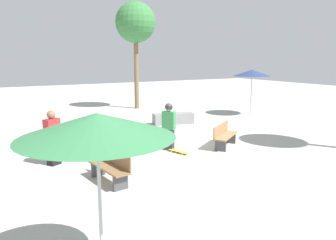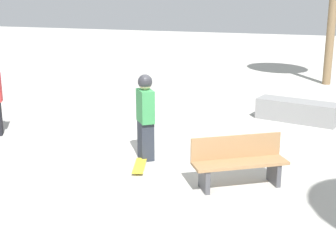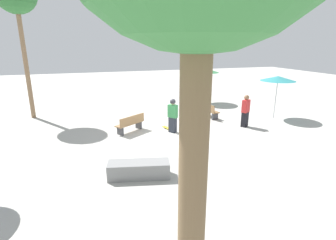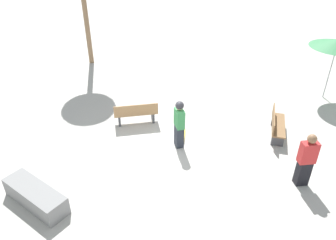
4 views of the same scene
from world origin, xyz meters
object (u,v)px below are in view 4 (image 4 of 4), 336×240
bench_near (277,125)px  bench_far (136,113)px  concrete_ledge (36,196)px  bystander_watching (306,160)px  skater_main (179,123)px  skateboard (182,135)px

bench_near → bench_far: same height
concrete_ledge → bench_far: size_ratio=1.33×
concrete_ledge → bystander_watching: size_ratio=1.24×
skater_main → bench_near: (-1.94, 2.88, -0.48)m
bench_near → bystander_watching: bystander_watching is taller
skateboard → concrete_ledge: bearing=134.2°
bench_far → bench_near: bearing=-19.2°
skateboard → bench_far: 1.93m
bench_far → bystander_watching: (0.99, 5.87, 0.42)m
bystander_watching → bench_near: bearing=-96.4°
bench_far → skateboard: bearing=-38.5°
concrete_ledge → bench_far: bench_far is taller
skater_main → concrete_ledge: size_ratio=0.80×
skater_main → concrete_ledge: (3.95, -2.52, -0.64)m
concrete_ledge → bystander_watching: 7.40m
concrete_ledge → bench_near: 7.98m
skateboard → bystander_watching: bearing=-118.9°
skateboard → concrete_ledge: size_ratio=0.39×
skater_main → concrete_ledge: bearing=108.4°
skateboard → bench_far: size_ratio=0.52×
bench_near → skater_main: bearing=-64.1°
skater_main → skateboard: skater_main is taller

